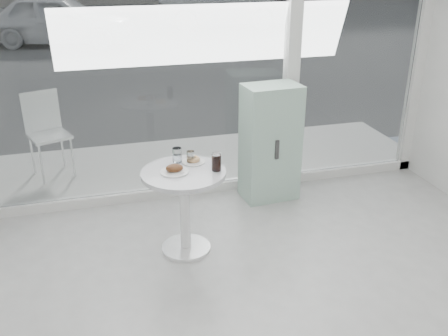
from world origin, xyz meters
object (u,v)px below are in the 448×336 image
object	(u,v)px
mint_cabinet	(270,143)
water_tumbler_b	(191,158)
patio_chair	(46,128)
water_tumbler_a	(177,156)
plate_fritter	(175,169)
main_table	(184,195)
cola_glass	(216,162)
car_white	(59,20)
car_silver	(223,6)
plate_donut	(193,160)

from	to	relation	value
mint_cabinet	water_tumbler_b	distance (m)	1.20
patio_chair	water_tumbler_a	bearing A→B (deg)	-75.38
mint_cabinet	patio_chair	distance (m)	2.58
plate_fritter	mint_cabinet	bearing A→B (deg)	35.05
main_table	water_tumbler_a	size ratio (longest dim) A/B	5.86
mint_cabinet	cola_glass	bearing A→B (deg)	-137.76
main_table	water_tumbler_b	distance (m)	0.32
car_white	water_tumbler_a	xyz separation A→B (m)	(1.29, -10.98, 0.14)
car_white	water_tumbler_a	distance (m)	11.06
car_silver	cola_glass	distance (m)	13.78
car_silver	plate_donut	xyz separation A→B (m)	(-3.83, -13.06, 0.08)
mint_cabinet	cola_glass	distance (m)	1.20
main_table	car_white	bearing A→B (deg)	96.64
water_tumbler_a	water_tumbler_b	xyz separation A→B (m)	(0.11, -0.06, -0.01)
patio_chair	water_tumbler_b	bearing A→B (deg)	-73.94
mint_cabinet	cola_glass	size ratio (longest dim) A/B	8.14
car_white	cola_glass	xyz separation A→B (m)	(1.58, -11.24, 0.16)
car_silver	water_tumbler_b	size ratio (longest dim) A/B	38.28
car_silver	cola_glass	world-z (taller)	car_silver
patio_chair	plate_donut	world-z (taller)	patio_chair
water_tumbler_a	cola_glass	xyz separation A→B (m)	(0.29, -0.26, 0.02)
plate_fritter	plate_donut	size ratio (longest dim) A/B	1.19
car_white	water_tumbler_b	world-z (taller)	car_white
water_tumbler_a	main_table	bearing A→B (deg)	-86.60
patio_chair	water_tumbler_b	size ratio (longest dim) A/B	8.60
plate_fritter	patio_chair	bearing A→B (deg)	120.00
patio_chair	plate_donut	xyz separation A→B (m)	(1.34, -1.82, 0.19)
car_silver	car_white	bearing A→B (deg)	120.07
car_white	patio_chair	bearing A→B (deg)	-164.07
mint_cabinet	plate_fritter	xyz separation A→B (m)	(-1.15, -0.81, 0.18)
plate_fritter	car_silver	bearing A→B (deg)	73.08
plate_fritter	plate_donut	xyz separation A→B (m)	(0.19, 0.16, -0.01)
mint_cabinet	plate_donut	size ratio (longest dim) A/B	6.12
cola_glass	water_tumbler_b	bearing A→B (deg)	130.95
mint_cabinet	plate_fritter	bearing A→B (deg)	-149.58
car_white	plate_fritter	size ratio (longest dim) A/B	16.74
main_table	water_tumbler_a	world-z (taller)	water_tumbler_a
main_table	car_white	xyz separation A→B (m)	(-1.30, 11.19, 0.14)
main_table	patio_chair	distance (m)	2.32
cola_glass	water_tumbler_a	bearing A→B (deg)	137.33
patio_chair	plate_fritter	world-z (taller)	patio_chair
patio_chair	cola_glass	xyz separation A→B (m)	(1.49, -2.03, 0.24)
car_silver	plate_donut	size ratio (longest dim) A/B	21.27
main_table	plate_fritter	xyz separation A→B (m)	(-0.07, -0.00, 0.25)
main_table	cola_glass	bearing A→B (deg)	-11.27
patio_chair	cola_glass	world-z (taller)	patio_chair
main_table	plate_donut	xyz separation A→B (m)	(0.12, 0.16, 0.24)
mint_cabinet	water_tumbler_b	world-z (taller)	mint_cabinet
mint_cabinet	water_tumbler_a	distance (m)	1.26
main_table	water_tumbler_a	xyz separation A→B (m)	(-0.01, 0.21, 0.28)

